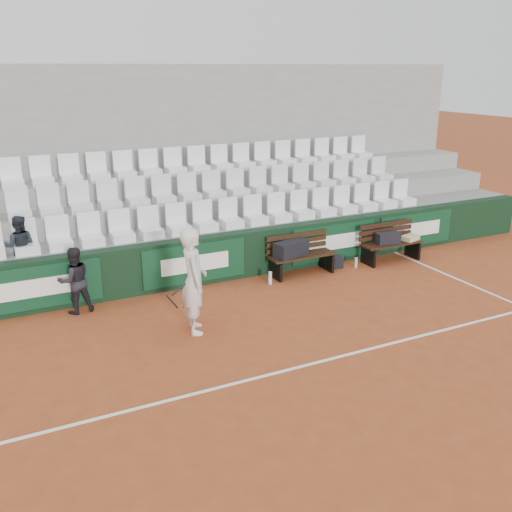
{
  "coord_description": "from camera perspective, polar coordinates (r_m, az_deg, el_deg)",
  "views": [
    {
      "loc": [
        -3.94,
        -6.6,
        4.34
      ],
      "look_at": [
        0.49,
        2.4,
        1.0
      ],
      "focal_mm": 40.0,
      "sensor_mm": 36.0,
      "label": 1
    }
  ],
  "objects": [
    {
      "name": "bench_left",
      "position": [
        12.51,
        4.61,
        -0.85
      ],
      "size": [
        1.5,
        0.56,
        0.45
      ],
      "primitive_type": "cube",
      "color": "black",
      "rests_on": "ground"
    },
    {
      "name": "ball_kid",
      "position": [
        10.93,
        -17.68,
        -2.34
      ],
      "size": [
        0.67,
        0.56,
        1.26
      ],
      "primitive_type": "imported",
      "rotation": [
        0.0,
        0.0,
        3.28
      ],
      "color": "black",
      "rests_on": "ground"
    },
    {
      "name": "sports_bag_ground",
      "position": [
        13.03,
        7.68,
        -0.59
      ],
      "size": [
        0.48,
        0.35,
        0.26
      ],
      "primitive_type": "cube",
      "rotation": [
        0.0,
        0.0,
        -0.23
      ],
      "color": "black",
      "rests_on": "ground"
    },
    {
      "name": "grandstand_tier_mid",
      "position": [
        13.3,
        -7.97,
        2.46
      ],
      "size": [
        18.0,
        0.95,
        1.45
      ],
      "primitive_type": "cube",
      "color": "gray",
      "rests_on": "ground"
    },
    {
      "name": "water_bottle_near",
      "position": [
        11.94,
        1.42,
        -2.2
      ],
      "size": [
        0.08,
        0.08,
        0.27
      ],
      "primitive_type": "cylinder",
      "color": "silver",
      "rests_on": "ground"
    },
    {
      "name": "water_bottle_far",
      "position": [
        13.11,
        9.97,
        -0.66
      ],
      "size": [
        0.07,
        0.07,
        0.23
      ],
      "primitive_type": "cylinder",
      "color": "silver",
      "rests_on": "ground"
    },
    {
      "name": "court_baseline",
      "position": [
        8.82,
        4.11,
        -11.07
      ],
      "size": [
        18.0,
        0.06,
        0.01
      ],
      "primitive_type": "cube",
      "color": "white",
      "rests_on": "ground"
    },
    {
      "name": "seat_row_back",
      "position": [
        13.7,
        -9.29,
        9.26
      ],
      "size": [
        11.9,
        0.44,
        0.63
      ],
      "primitive_type": "cube",
      "color": "white",
      "rests_on": "grandstand_tier_back"
    },
    {
      "name": "seat_row_front",
      "position": [
        12.11,
        -6.39,
        3.84
      ],
      "size": [
        11.9,
        0.44,
        0.63
      ],
      "primitive_type": "cube",
      "color": "white",
      "rests_on": "grandstand_tier_front"
    },
    {
      "name": "towel",
      "position": [
        13.92,
        15.15,
        1.77
      ],
      "size": [
        0.46,
        0.38,
        0.11
      ],
      "primitive_type": "cube",
      "rotation": [
        0.0,
        0.0,
        0.26
      ],
      "color": "#C5BD7F",
      "rests_on": "bench_right"
    },
    {
      "name": "ground",
      "position": [
        8.83,
        4.1,
        -11.09
      ],
      "size": [
        80.0,
        80.0,
        0.0
      ],
      "primitive_type": "plane",
      "color": "#9D4623",
      "rests_on": "ground"
    },
    {
      "name": "sports_bag_left",
      "position": [
        12.28,
        3.54,
        0.73
      ],
      "size": [
        0.84,
        0.53,
        0.34
      ],
      "primitive_type": "cube",
      "rotation": [
        0.0,
        0.0,
        0.27
      ],
      "color": "black",
      "rests_on": "bench_left"
    },
    {
      "name": "grandstand_rear_wall",
      "position": [
        14.46,
        -10.25,
        9.62
      ],
      "size": [
        18.0,
        0.3,
        4.4
      ],
      "primitive_type": "cube",
      "color": "gray",
      "rests_on": "ground"
    },
    {
      "name": "grandstand_tier_back",
      "position": [
        14.11,
        -9.24,
        4.28
      ],
      "size": [
        18.0,
        0.95,
        1.9
      ],
      "primitive_type": "cube",
      "color": "#959592",
      "rests_on": "ground"
    },
    {
      "name": "sports_bag_right",
      "position": [
        13.5,
        13.05,
        1.75
      ],
      "size": [
        0.58,
        0.33,
        0.25
      ],
      "primitive_type": "cube",
      "rotation": [
        0.0,
        0.0,
        -0.15
      ],
      "color": "black",
      "rests_on": "bench_right"
    },
    {
      "name": "grandstand_tier_front",
      "position": [
        12.5,
        -6.53,
        0.4
      ],
      "size": [
        18.0,
        0.95,
        1.0
      ],
      "primitive_type": "cube",
      "color": "gray",
      "rests_on": "ground"
    },
    {
      "name": "seat_row_mid",
      "position": [
        12.89,
        -7.92,
        6.72
      ],
      "size": [
        11.9,
        0.44,
        0.63
      ],
      "primitive_type": "cube",
      "color": "silver",
      "rests_on": "grandstand_tier_mid"
    },
    {
      "name": "bench_right",
      "position": [
        13.69,
        13.34,
        0.41
      ],
      "size": [
        1.5,
        0.56,
        0.45
      ],
      "primitive_type": "cube",
      "color": "black",
      "rests_on": "ground"
    },
    {
      "name": "spectator_c",
      "position": [
        11.45,
        -22.79,
        3.06
      ],
      "size": [
        0.67,
        0.58,
        1.18
      ],
      "primitive_type": "imported",
      "rotation": [
        0.0,
        0.0,
        2.88
      ],
      "color": "black",
      "rests_on": "grandstand_tier_front"
    },
    {
      "name": "back_barrier",
      "position": [
        11.96,
        -5.19,
        -0.39
      ],
      "size": [
        18.0,
        0.34,
        1.0
      ],
      "color": "black",
      "rests_on": "ground"
    },
    {
      "name": "tennis_player",
      "position": [
        9.64,
        -6.26,
        -2.46
      ],
      "size": [
        0.78,
        0.75,
        1.85
      ],
      "color": "silver",
      "rests_on": "ground"
    }
  ]
}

